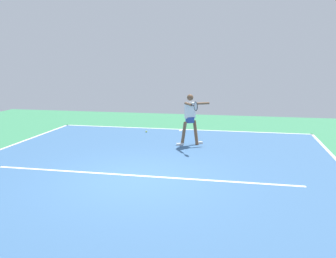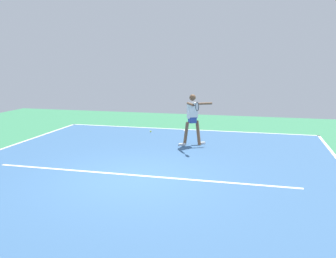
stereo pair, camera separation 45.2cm
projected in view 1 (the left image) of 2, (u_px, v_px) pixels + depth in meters
ground_plane at (137, 179)px, 8.82m from camera, size 22.20×22.20×0.00m
court_surface at (137, 179)px, 8.82m from camera, size 10.60×13.41×0.00m
court_line_baseline_near at (181, 129)px, 15.23m from camera, size 10.60×0.10×0.01m
court_line_service at (140, 176)px, 9.06m from camera, size 7.95×0.10×0.01m
court_line_centre_mark at (181, 130)px, 15.04m from camera, size 0.10×0.30×0.01m
tennis_player at (190, 116)px, 12.26m from camera, size 1.08×1.38×1.77m
tennis_ball_by_baseline at (146, 132)px, 14.59m from camera, size 0.07×0.07×0.07m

